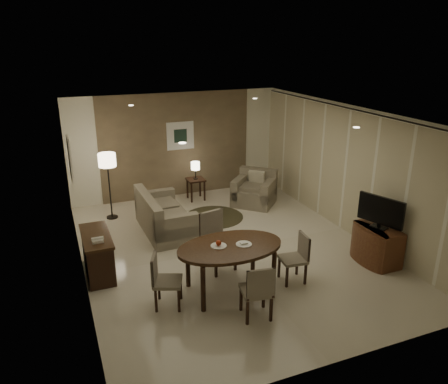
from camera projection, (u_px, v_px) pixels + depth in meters
name	position (u px, v px, depth m)	size (l,w,h in m)	color
room_shell	(220.00, 179.00, 8.61)	(5.50, 7.00, 2.70)	beige
taupe_accent	(177.00, 145.00, 11.31)	(3.96, 0.03, 2.70)	#7A664C
curtain_wall	(345.00, 171.00, 9.22)	(0.08, 6.70, 2.58)	beige
curtain_rod	(351.00, 109.00, 8.77)	(0.03, 0.03, 6.80)	black
art_back_frame	(180.00, 136.00, 11.24)	(0.72, 0.03, 0.72)	silver
art_back_canvas	(180.00, 136.00, 11.22)	(0.34, 0.01, 0.34)	#192D22
art_left_frame	(70.00, 159.00, 8.18)	(0.03, 0.60, 0.80)	silver
art_left_canvas	(71.00, 158.00, 8.19)	(0.01, 0.46, 0.64)	gray
downlight_nl	(182.00, 143.00, 5.75)	(0.10, 0.10, 0.01)	white
downlight_nr	(356.00, 127.00, 6.74)	(0.10, 0.10, 0.01)	white
downlight_fl	(131.00, 105.00, 8.89)	(0.10, 0.10, 0.01)	white
downlight_fr	(255.00, 99.00, 9.88)	(0.10, 0.10, 0.01)	white
console_desk	(98.00, 254.00, 7.71)	(0.48, 1.20, 0.75)	#422915
telephone	(98.00, 240.00, 7.31)	(0.20, 0.14, 0.09)	white
tv_cabinet	(377.00, 245.00, 8.13)	(0.48, 0.90, 0.70)	brown
flat_tv	(381.00, 211.00, 7.90)	(0.06, 0.88, 0.60)	black
dining_table	(230.00, 268.00, 7.18)	(1.76, 1.10, 0.83)	#422915
chair_near	(256.00, 290.00, 6.50)	(0.44, 0.44, 0.91)	gray
chair_far	(219.00, 242.00, 7.82)	(0.51, 0.51, 1.06)	gray
chair_left	(168.00, 281.00, 6.76)	(0.42, 0.42, 0.87)	gray
chair_right	(293.00, 259.00, 7.46)	(0.41, 0.41, 0.85)	gray
plate_a	(219.00, 246.00, 7.01)	(0.26, 0.26, 0.02)	white
plate_b	(244.00, 244.00, 7.07)	(0.26, 0.26, 0.02)	white
fruit_apple	(219.00, 243.00, 7.00)	(0.09, 0.09, 0.09)	#A72F13
napkin	(244.00, 243.00, 7.06)	(0.12, 0.08, 0.03)	white
round_rug	(214.00, 217.00, 10.27)	(1.39, 1.39, 0.01)	#3C3622
sofa	(165.00, 213.00, 9.40)	(0.91, 1.83, 0.86)	gray
armchair	(254.00, 188.00, 10.92)	(0.96, 0.91, 0.85)	gray
side_table	(196.00, 189.00, 11.31)	(0.44, 0.44, 0.56)	black
table_lamp	(195.00, 170.00, 11.13)	(0.22, 0.22, 0.50)	#FFEAC1
floor_lamp	(109.00, 186.00, 9.98)	(0.39, 0.39, 1.55)	#FFE5B7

